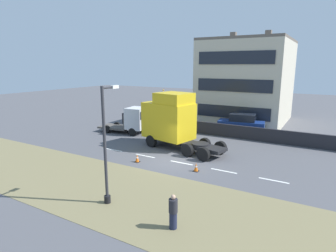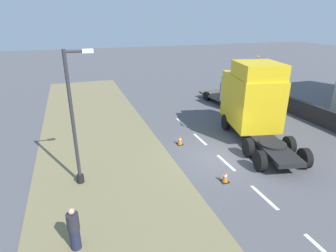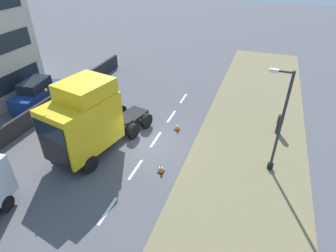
% 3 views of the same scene
% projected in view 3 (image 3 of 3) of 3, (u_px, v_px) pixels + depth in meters
% --- Properties ---
extents(ground_plane, '(120.00, 120.00, 0.00)m').
position_uv_depth(ground_plane, '(152.00, 145.00, 18.23)').
color(ground_plane, '#515156').
rests_on(ground_plane, ground).
extents(grass_verge, '(7.00, 44.00, 0.01)m').
position_uv_depth(grass_verge, '(246.00, 165.00, 16.54)').
color(grass_verge, olive).
rests_on(grass_verge, ground).
extents(lane_markings, '(0.16, 14.60, 0.00)m').
position_uv_depth(lane_markings, '(156.00, 139.00, 18.78)').
color(lane_markings, white).
rests_on(lane_markings, ground).
extents(boundary_wall, '(0.25, 24.00, 1.27)m').
position_uv_depth(boundary_wall, '(37.00, 114.00, 20.42)').
color(boundary_wall, '#232328').
rests_on(boundary_wall, ground).
extents(lorry_cab, '(4.08, 7.87, 4.85)m').
position_uv_depth(lorry_cab, '(86.00, 121.00, 16.26)').
color(lorry_cab, black).
rests_on(lorry_cab, ground).
extents(parked_car, '(2.43, 4.76, 2.14)m').
position_uv_depth(parked_car, '(36.00, 94.00, 22.30)').
color(parked_car, navy).
rests_on(parked_car, ground).
extents(lamp_post, '(1.29, 0.33, 6.00)m').
position_uv_depth(lamp_post, '(278.00, 129.00, 14.85)').
color(lamp_post, black).
rests_on(lamp_post, ground).
extents(pedestrian, '(0.39, 0.39, 1.59)m').
position_uv_depth(pedestrian, '(280.00, 123.00, 19.02)').
color(pedestrian, '#1E233D').
rests_on(pedestrian, ground).
extents(traffic_cone_lead, '(0.36, 0.36, 0.58)m').
position_uv_depth(traffic_cone_lead, '(161.00, 168.00, 15.91)').
color(traffic_cone_lead, black).
rests_on(traffic_cone_lead, ground).
extents(traffic_cone_trailing, '(0.36, 0.36, 0.58)m').
position_uv_depth(traffic_cone_trailing, '(177.00, 126.00, 19.62)').
color(traffic_cone_trailing, black).
rests_on(traffic_cone_trailing, ground).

